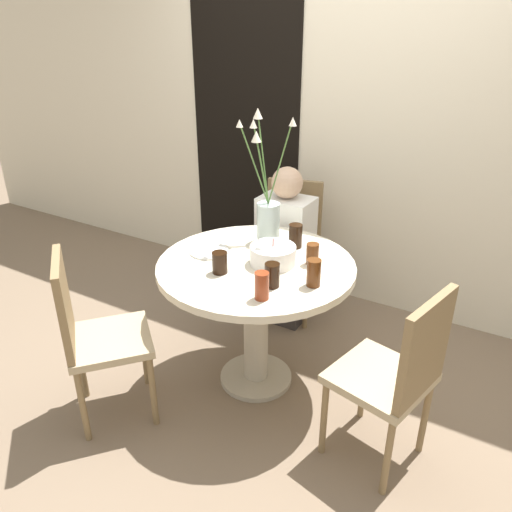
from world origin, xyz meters
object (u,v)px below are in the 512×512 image
Objects in this scene: chair_left_flank at (398,371)px; side_plate at (209,251)px; drink_glass_5 at (272,275)px; chair_right_flank at (291,240)px; drink_glass_4 at (220,263)px; drink_glass_0 at (295,236)px; birthday_cake at (273,255)px; drink_glass_3 at (314,273)px; chair_far_back at (92,330)px; person_boy at (285,252)px; drink_glass_1 at (262,286)px; drink_glass_2 at (312,254)px; flower_vase at (267,210)px.

chair_left_flank reaches higher than side_plate.
side_plate is (-1.13, 0.18, 0.24)m from chair_left_flank.
drink_glass_5 is at bearing -78.62° from chair_left_flank.
chair_left_flank is at bearing -58.87° from chair_right_flank.
drink_glass_0 is at bearing 68.38° from drink_glass_4.
side_plate is (-0.37, -0.05, -0.04)m from birthday_cake.
chair_right_flank is at bearing 122.45° from drink_glass_3.
chair_right_flank is 1.00× the size of chair_far_back.
person_boy is (0.12, 0.70, -0.26)m from side_plate.
drink_glass_1 is 1.19× the size of drink_glass_4.
birthday_cake is 1.13× the size of side_plate.
person_boy is at bearing 113.26° from drink_glass_5.
side_plate is 1.60× the size of drink_glass_1.
drink_glass_1 reaches higher than drink_glass_5.
side_plate is at bearing 150.29° from drink_glass_1.
flower_vase is at bearing 157.99° from drink_glass_2.
person_boy reaches higher than drink_glass_1.
birthday_cake is (0.64, 0.69, 0.28)m from chair_far_back.
flower_vase is at bearing 89.24° from drink_glass_4.
drink_glass_1 is 1.10m from person_boy.
drink_glass_5 is (0.11, -0.21, 0.01)m from birthday_cake.
drink_glass_5 is (0.41, -1.01, 0.29)m from chair_right_flank.
birthday_cake is 0.24m from drink_glass_5.
drink_glass_1 is at bearing -78.17° from drink_glass_0.
person_boy is (-0.53, 0.75, -0.32)m from drink_glass_3.
drink_glass_4 is (0.46, 0.47, 0.29)m from chair_far_back.
birthday_cake reaches higher than side_plate.
drink_glass_3 is (0.10, -0.21, 0.01)m from drink_glass_2.
drink_glass_2 is at bearing -95.25° from chair_far_back.
chair_left_flank is at bearing -17.28° from birthday_cake.
chair_left_flank is 7.03× the size of drink_glass_1.
drink_glass_3 is (0.15, 0.23, 0.00)m from drink_glass_1.
drink_glass_1 reaches higher than drink_glass_2.
drink_glass_3 is at bearing -20.88° from birthday_cake.
chair_far_back is 0.72m from drink_glass_4.
flower_vase is 5.34× the size of drink_glass_3.
chair_left_flank reaches higher than drink_glass_0.
chair_far_back is 1.47m from chair_left_flank.
drink_glass_2 is 0.76m from person_boy.
drink_glass_5 is at bearing -18.26° from side_plate.
birthday_cake is (-0.76, 0.24, 0.28)m from chair_left_flank.
drink_glass_1 is at bearing -62.50° from flower_vase.
chair_right_flank reaches higher than side_plate.
side_plate is 1.78× the size of drink_glass_5.
drink_glass_3 reaches higher than drink_glass_4.
drink_glass_5 is at bearing 97.17° from drink_glass_1.
drink_glass_4 is at bearing -77.45° from chair_left_flank.
side_plate is 1.58× the size of drink_glass_0.
drink_glass_1 is (-0.63, -0.10, 0.30)m from chair_left_flank.
chair_far_back is 6.94× the size of drink_glass_0.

